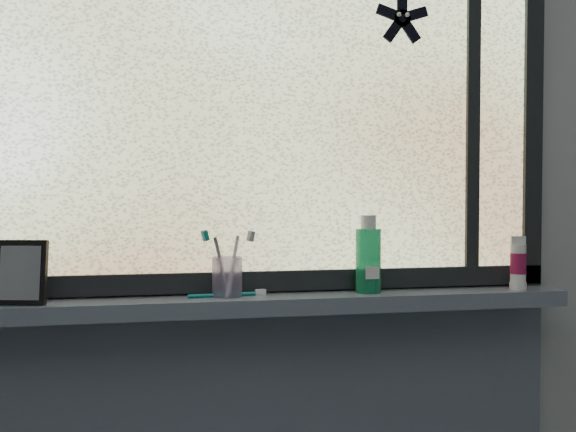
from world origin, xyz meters
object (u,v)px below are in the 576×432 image
(mouthwash_bottle, at_px, (368,254))
(cream_tube, at_px, (518,261))
(toothbrush_cup, at_px, (227,277))
(vanity_mirror, at_px, (21,272))

(mouthwash_bottle, xyz_separation_m, cream_tube, (0.40, -0.02, -0.02))
(toothbrush_cup, xyz_separation_m, cream_tube, (0.76, -0.03, 0.03))
(mouthwash_bottle, bearing_deg, vanity_mirror, -178.48)
(cream_tube, bearing_deg, mouthwash_bottle, 176.97)
(vanity_mirror, xyz_separation_m, mouthwash_bottle, (0.82, 0.02, 0.03))
(toothbrush_cup, distance_m, mouthwash_bottle, 0.36)
(vanity_mirror, xyz_separation_m, toothbrush_cup, (0.46, 0.03, -0.02))
(toothbrush_cup, xyz_separation_m, mouthwash_bottle, (0.35, -0.01, 0.05))
(vanity_mirror, height_order, mouthwash_bottle, mouthwash_bottle)
(vanity_mirror, bearing_deg, mouthwash_bottle, 14.16)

